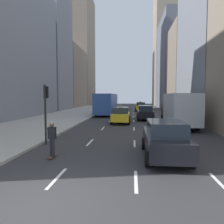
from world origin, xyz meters
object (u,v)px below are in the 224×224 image
at_px(taxi_second, 141,106).
at_px(box_truck, 179,109).
at_px(skateboarder, 52,138).
at_px(traffic_light_pole, 46,105).
at_px(taxi_lead, 121,115).
at_px(sedan_silver_behind, 165,139).
at_px(sedan_black_near, 145,112).
at_px(city_bus, 107,103).

bearing_deg(taxi_second, box_truck, -82.63).
height_order(skateboarder, traffic_light_pole, traffic_light_pole).
xyz_separation_m(taxi_lead, skateboarder, (-2.52, -13.47, 0.08)).
distance_m(taxi_lead, sedan_silver_behind, 13.25).
bearing_deg(box_truck, taxi_second, 97.37).
bearing_deg(sedan_silver_behind, taxi_lead, 102.20).
bearing_deg(sedan_silver_behind, taxi_second, 90.00).
height_order(sedan_silver_behind, box_truck, box_truck).
bearing_deg(skateboarder, sedan_silver_behind, 5.55).
bearing_deg(sedan_black_near, taxi_second, 90.00).
bearing_deg(box_truck, traffic_light_pole, -138.59).
distance_m(taxi_lead, skateboarder, 13.70).
height_order(city_bus, box_truck, city_bus).
xyz_separation_m(taxi_lead, sedan_silver_behind, (2.80, -12.95, 0.02)).
bearing_deg(sedan_black_near, traffic_light_pole, -115.10).
bearing_deg(traffic_light_pole, taxi_lead, 69.64).
bearing_deg(skateboarder, city_bus, 90.69).
bearing_deg(traffic_light_pole, taxi_second, 77.35).
xyz_separation_m(taxi_second, box_truck, (2.80, -21.65, 0.83)).
relative_size(sedan_silver_behind, city_bus, 0.42).
relative_size(sedan_silver_behind, skateboarder, 2.76).
xyz_separation_m(taxi_second, sedan_silver_behind, (0.00, -32.38, 0.02)).
height_order(city_bus, traffic_light_pole, traffic_light_pole).
bearing_deg(city_bus, box_truck, -57.33).
relative_size(taxi_second, box_truck, 0.52).
relative_size(taxi_lead, taxi_second, 1.00).
bearing_deg(taxi_lead, sedan_black_near, 53.35).
bearing_deg(skateboarder, taxi_second, 80.82).
xyz_separation_m(sedan_black_near, box_truck, (2.80, -5.98, 0.81)).
height_order(taxi_lead, sedan_black_near, taxi_lead).
distance_m(box_truck, skateboarder, 13.89).
height_order(box_truck, traffic_light_pole, traffic_light_pole).
bearing_deg(sedan_black_near, box_truck, -64.93).
xyz_separation_m(city_bus, traffic_light_pole, (-1.14, -21.54, 0.62)).
distance_m(sedan_silver_behind, traffic_light_pole, 7.29).
height_order(taxi_second, sedan_silver_behind, taxi_second).
bearing_deg(sedan_silver_behind, sedan_black_near, 90.00).
xyz_separation_m(taxi_lead, sedan_black_near, (2.80, 3.76, 0.02)).
distance_m(sedan_silver_behind, box_truck, 11.12).
distance_m(taxi_second, traffic_light_pole, 30.86).
height_order(sedan_black_near, skateboarder, sedan_black_near).
distance_m(city_bus, traffic_light_pole, 21.58).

